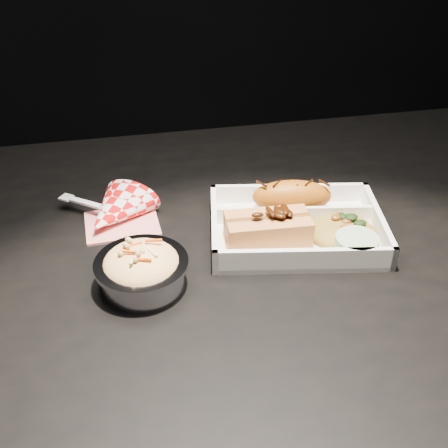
{
  "coord_description": "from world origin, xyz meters",
  "views": [
    {
      "loc": [
        -0.16,
        -0.65,
        1.23
      ],
      "look_at": [
        -0.03,
        -0.04,
        0.81
      ],
      "focal_mm": 45.0,
      "sensor_mm": 36.0,
      "label": 1
    }
  ],
  "objects": [
    {
      "name": "hotdog",
      "position": [
        0.04,
        -0.02,
        0.78
      ],
      "size": [
        0.12,
        0.06,
        0.06
      ],
      "rotation": [
        0.0,
        0.0,
        -0.05
      ],
      "color": "#CA8245",
      "rests_on": "food_tray"
    },
    {
      "name": "cupcake_liner",
      "position": [
        0.15,
        -0.08,
        0.77
      ],
      "size": [
        0.06,
        0.06,
        0.03
      ],
      "primitive_type": "cylinder",
      "color": "#9EB98B",
      "rests_on": "food_tray"
    },
    {
      "name": "dining_table",
      "position": [
        0.0,
        0.0,
        0.66
      ],
      "size": [
        1.2,
        0.8,
        0.75
      ],
      "color": "black",
      "rests_on": "ground"
    },
    {
      "name": "foil_coleslaw_cup",
      "position": [
        -0.15,
        -0.07,
        0.78
      ],
      "size": [
        0.12,
        0.12,
        0.07
      ],
      "color": "silver",
      "rests_on": "dining_table"
    },
    {
      "name": "fried_pastry",
      "position": [
        0.1,
        0.05,
        0.78
      ],
      "size": [
        0.13,
        0.07,
        0.05
      ],
      "primitive_type": "ellipsoid",
      "rotation": [
        0.0,
        0.0,
        -0.17
      ],
      "color": "#A85610",
      "rests_on": "food_tray"
    },
    {
      "name": "food_tray",
      "position": [
        0.09,
        -0.0,
        0.76
      ],
      "size": [
        0.28,
        0.22,
        0.04
      ],
      "rotation": [
        0.0,
        0.0,
        -0.17
      ],
      "color": "silver",
      "rests_on": "dining_table"
    },
    {
      "name": "fried_rice_mound",
      "position": [
        0.15,
        -0.02,
        0.77
      ],
      "size": [
        0.12,
        0.1,
        0.03
      ],
      "primitive_type": "ellipsoid",
      "rotation": [
        0.0,
        0.0,
        -0.17
      ],
      "color": "#A68430",
      "rests_on": "food_tray"
    },
    {
      "name": "napkin_fork",
      "position": [
        -0.17,
        0.09,
        0.77
      ],
      "size": [
        0.16,
        0.15,
        0.1
      ],
      "rotation": [
        0.0,
        0.0,
        -0.64
      ],
      "color": "red",
      "rests_on": "dining_table"
    }
  ]
}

